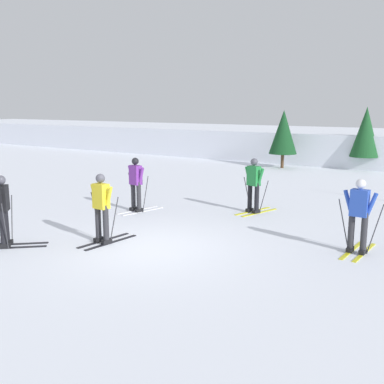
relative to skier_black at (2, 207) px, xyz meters
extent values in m
plane|color=silver|center=(2.91, 1.77, -0.96)|extent=(120.00, 120.00, 0.00)
cube|color=silver|center=(2.91, 22.53, -0.07)|extent=(80.00, 9.07, 1.77)
cube|color=black|center=(0.03, 0.22, -0.95)|extent=(1.25, 1.14, 0.02)
cube|color=black|center=(0.22, 0.01, -0.95)|extent=(1.25, 1.14, 0.02)
cube|color=black|center=(-0.08, 0.12, -0.89)|extent=(0.27, 0.26, 0.10)
cube|color=black|center=(0.11, -0.09, -0.89)|extent=(0.27, 0.26, 0.10)
cylinder|color=black|center=(-0.08, 0.12, -0.41)|extent=(0.14, 0.14, 0.85)
cylinder|color=black|center=(0.11, -0.09, -0.41)|extent=(0.14, 0.14, 0.85)
cube|color=black|center=(0.02, 0.01, 0.21)|extent=(0.43, 0.44, 0.60)
cylinder|color=black|center=(-0.14, 0.21, 0.20)|extent=(0.24, 0.25, 0.55)
cylinder|color=black|center=(0.20, -0.16, 0.20)|extent=(0.24, 0.25, 0.55)
sphere|color=#4C4C56|center=(0.02, 0.01, 0.64)|extent=(0.22, 0.22, 0.22)
cylinder|color=#38383D|center=(-0.14, 0.33, -0.38)|extent=(0.23, 0.25, 1.16)
cylinder|color=#38383D|center=(0.32, -0.17, -0.38)|extent=(0.23, 0.25, 1.16)
cube|color=gold|center=(6.98, 4.19, -0.95)|extent=(0.17, 1.60, 0.02)
cube|color=gold|center=(7.26, 4.18, -0.95)|extent=(0.17, 1.60, 0.02)
cube|color=black|center=(6.97, 4.04, -0.89)|extent=(0.13, 0.27, 0.10)
cube|color=black|center=(7.25, 4.03, -0.89)|extent=(0.13, 0.27, 0.10)
cylinder|color=#2D2D33|center=(6.97, 4.04, -0.41)|extent=(0.14, 0.14, 0.85)
cylinder|color=#2D2D33|center=(7.25, 4.03, -0.41)|extent=(0.14, 0.14, 0.85)
cube|color=#284CB7|center=(7.11, 4.03, 0.21)|extent=(0.39, 0.26, 0.60)
cylinder|color=#284CB7|center=(6.86, 4.06, 0.20)|extent=(0.26, 0.10, 0.55)
cylinder|color=#284CB7|center=(7.36, 4.04, 0.20)|extent=(0.26, 0.10, 0.55)
sphere|color=silver|center=(7.11, 4.03, 0.64)|extent=(0.22, 0.22, 0.22)
cylinder|color=#38383D|center=(6.77, 4.15, -0.36)|extent=(0.31, 0.04, 1.19)
cylinder|color=#38383D|center=(7.46, 4.12, -0.36)|extent=(0.31, 0.04, 1.19)
cube|color=black|center=(1.63, 1.63, -0.95)|extent=(0.25, 1.60, 0.02)
cube|color=black|center=(1.91, 1.60, -0.95)|extent=(0.25, 1.60, 0.02)
cube|color=black|center=(1.62, 1.48, -0.89)|extent=(0.14, 0.27, 0.10)
cube|color=black|center=(1.90, 1.45, -0.89)|extent=(0.14, 0.27, 0.10)
cylinder|color=#2D2D33|center=(1.62, 1.48, -0.41)|extent=(0.14, 0.14, 0.85)
cylinder|color=#2D2D33|center=(1.90, 1.45, -0.41)|extent=(0.14, 0.14, 0.85)
cube|color=yellow|center=(1.76, 1.46, 0.21)|extent=(0.40, 0.28, 0.60)
cylinder|color=yellow|center=(1.51, 1.51, 0.20)|extent=(0.26, 0.11, 0.55)
cylinder|color=yellow|center=(2.01, 1.46, 0.20)|extent=(0.26, 0.11, 0.55)
sphere|color=#4C4C56|center=(1.76, 1.46, 0.64)|extent=(0.22, 0.22, 0.22)
cylinder|color=#38383D|center=(1.45, 1.59, -0.36)|extent=(0.37, 0.06, 1.20)
cylinder|color=#38383D|center=(2.08, 1.53, -0.36)|extent=(0.37, 0.06, 1.20)
cube|color=silver|center=(0.17, 4.67, -0.95)|extent=(0.42, 1.58, 0.02)
cube|color=silver|center=(0.44, 4.62, -0.95)|extent=(0.42, 1.58, 0.02)
cube|color=black|center=(0.14, 4.53, -0.89)|extent=(0.17, 0.28, 0.10)
cube|color=black|center=(0.41, 4.47, -0.89)|extent=(0.17, 0.28, 0.10)
cylinder|color=#2D2D33|center=(0.14, 4.53, -0.41)|extent=(0.14, 0.14, 0.85)
cylinder|color=#2D2D33|center=(0.41, 4.47, -0.41)|extent=(0.14, 0.14, 0.85)
cube|color=purple|center=(0.28, 4.50, 0.21)|extent=(0.42, 0.31, 0.60)
cylinder|color=purple|center=(0.04, 4.57, 0.20)|extent=(0.27, 0.14, 0.55)
cylinder|color=purple|center=(0.52, 4.47, 0.20)|extent=(0.27, 0.14, 0.55)
sphere|color=black|center=(0.28, 4.50, 0.64)|extent=(0.22, 0.22, 0.22)
cylinder|color=#38383D|center=(-0.04, 4.67, -0.37)|extent=(0.31, 0.09, 1.18)
cylinder|color=#38383D|center=(0.63, 4.52, -0.37)|extent=(0.31, 0.09, 1.18)
cube|color=gold|center=(3.34, 6.53, -0.95)|extent=(0.52, 1.56, 0.02)
cube|color=gold|center=(3.61, 6.46, -0.95)|extent=(0.52, 1.56, 0.02)
cube|color=black|center=(3.30, 6.39, -0.89)|extent=(0.19, 0.28, 0.10)
cube|color=black|center=(3.57, 6.31, -0.89)|extent=(0.19, 0.28, 0.10)
cylinder|color=black|center=(3.30, 6.39, -0.41)|extent=(0.14, 0.14, 0.85)
cylinder|color=black|center=(3.57, 6.31, -0.41)|extent=(0.14, 0.14, 0.85)
cube|color=#23843D|center=(3.43, 6.35, 0.21)|extent=(0.43, 0.33, 0.60)
cylinder|color=#23843D|center=(3.20, 6.44, 0.20)|extent=(0.27, 0.16, 0.55)
cylinder|color=#23843D|center=(3.68, 6.30, 0.20)|extent=(0.27, 0.16, 0.55)
sphere|color=#4C4C56|center=(3.43, 6.35, 0.64)|extent=(0.22, 0.22, 0.22)
cylinder|color=#38383D|center=(3.14, 6.53, -0.42)|extent=(0.34, 0.12, 1.07)
cylinder|color=#38383D|center=(3.78, 6.36, -0.42)|extent=(0.34, 0.12, 1.07)
cylinder|color=#513823|center=(4.08, 18.11, -0.61)|extent=(0.22, 0.22, 0.70)
cone|color=#194C23|center=(4.08, 18.11, 1.01)|extent=(1.47, 1.47, 2.54)
cylinder|color=#513823|center=(0.23, 16.65, -0.57)|extent=(0.17, 0.17, 0.76)
cone|color=#14421E|center=(0.23, 16.65, 0.96)|extent=(1.47, 1.47, 2.30)
camera|label=1|loc=(9.36, -6.24, 2.34)|focal=42.51mm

